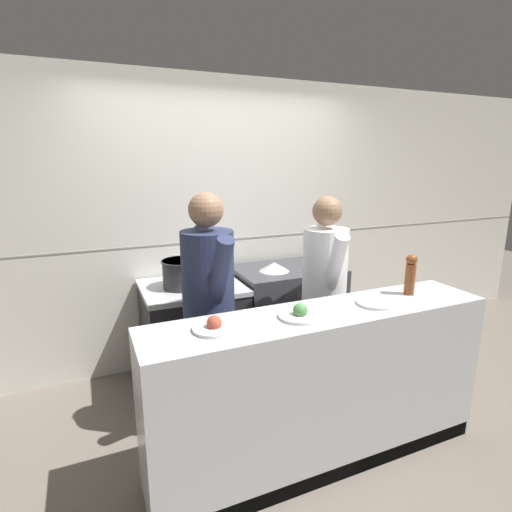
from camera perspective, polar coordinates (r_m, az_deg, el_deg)
ground_plane at (r=3.05m, az=5.18°, el=-24.49°), size 14.00×14.00×0.00m
wall_back_tiled at (r=3.75m, az=-4.84°, el=4.65°), size 8.00×0.06×2.60m
oven_range at (r=3.52m, az=-8.92°, el=-10.86°), size 0.82×0.71×0.87m
prep_counter at (r=3.81m, az=4.40°, el=-8.42°), size 0.94×0.65×0.92m
pass_counter at (r=2.64m, az=9.29°, el=-18.15°), size 2.18×0.45×1.01m
stock_pot at (r=3.29m, az=-10.51°, el=-2.41°), size 0.33×0.33×0.23m
mixing_bowl_steel at (r=3.55m, az=2.62°, el=-1.53°), size 0.27×0.27×0.08m
plated_dish_main at (r=2.15m, az=-5.97°, el=-9.98°), size 0.23×0.23×0.08m
plated_dish_appetiser at (r=2.31m, az=6.32°, el=-8.22°), size 0.25×0.25×0.09m
plated_dish_dessert at (r=2.61m, az=16.74°, el=-6.44°), size 0.24×0.24×0.02m
pepper_mill at (r=2.83m, az=21.20°, el=-2.35°), size 0.07×0.07×0.27m
chef_head_cook at (r=2.69m, az=-6.77°, el=-7.05°), size 0.36×0.74×1.69m
chef_sous at (r=3.07m, az=9.67°, el=-5.11°), size 0.40×0.71×1.63m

